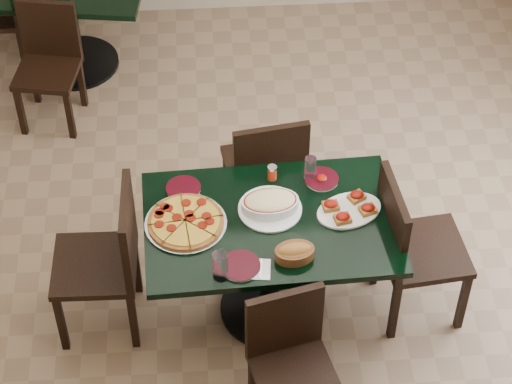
{
  "coord_description": "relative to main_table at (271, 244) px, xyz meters",
  "views": [
    {
      "loc": [
        -0.09,
        -3.71,
        4.57
      ],
      "look_at": [
        0.16,
        0.0,
        0.75
      ],
      "focal_mm": 70.0,
      "sensor_mm": 36.0,
      "label": 1
    }
  ],
  "objects": [
    {
      "name": "chair_left",
      "position": [
        -0.86,
        0.0,
        -0.03
      ],
      "size": [
        0.46,
        0.46,
        0.96
      ],
      "rotation": [
        0.0,
        0.0,
        -1.59
      ],
      "color": "black",
      "rests_on": "floor"
    },
    {
      "name": "back_chair_near",
      "position": [
        -1.33,
        1.82,
        -0.1
      ],
      "size": [
        0.46,
        0.46,
        0.84
      ],
      "rotation": [
        0.0,
        0.0,
        -0.18
      ],
      "color": "black",
      "rests_on": "floor"
    },
    {
      "name": "water_glass_a",
      "position": [
        0.23,
        0.31,
        0.25
      ],
      "size": [
        0.06,
        0.06,
        0.14
      ],
      "primitive_type": "cylinder",
      "color": "white",
      "rests_on": "main_table"
    },
    {
      "name": "chair_far",
      "position": [
        0.02,
        0.63,
        -0.05
      ],
      "size": [
        0.49,
        0.49,
        0.93
      ],
      "rotation": [
        0.0,
        0.0,
        3.3
      ],
      "color": "black",
      "rests_on": "floor"
    },
    {
      "name": "side_plate_near",
      "position": [
        -0.18,
        -0.3,
        0.19
      ],
      "size": [
        0.2,
        0.2,
        0.02
      ],
      "rotation": [
        0.0,
        0.0,
        -0.09
      ],
      "color": "white",
      "rests_on": "main_table"
    },
    {
      "name": "floor",
      "position": [
        -0.23,
        0.21,
        -0.57
      ],
      "size": [
        5.5,
        5.5,
        0.0
      ],
      "primitive_type": "plane",
      "color": "#7C6247",
      "rests_on": "ground"
    },
    {
      "name": "water_glass_b",
      "position": [
        -0.28,
        -0.36,
        0.26
      ],
      "size": [
        0.08,
        0.08,
        0.17
      ],
      "primitive_type": "cylinder",
      "color": "white",
      "rests_on": "main_table"
    },
    {
      "name": "bread_basket",
      "position": [
        0.1,
        -0.26,
        0.22
      ],
      "size": [
        0.22,
        0.16,
        0.09
      ],
      "rotation": [
        0.0,
        0.0,
        0.12
      ],
      "color": "brown",
      "rests_on": "main_table"
    },
    {
      "name": "lasagna_casserole",
      "position": [
        -0.0,
        0.08,
        0.23
      ],
      "size": [
        0.34,
        0.34,
        0.09
      ],
      "rotation": [
        0.0,
        0.0,
        0.06
      ],
      "color": "white",
      "rests_on": "main_table"
    },
    {
      "name": "side_plate_far_r",
      "position": [
        0.3,
        0.28,
        0.19
      ],
      "size": [
        0.19,
        0.19,
        0.03
      ],
      "rotation": [
        0.0,
        0.0,
        0.17
      ],
      "color": "white",
      "rests_on": "main_table"
    },
    {
      "name": "back_chair_left",
      "position": [
        -1.67,
        2.36,
        -0.03
      ],
      "size": [
        0.45,
        0.45,
        0.96
      ],
      "rotation": [
        0.0,
        0.0,
        -1.56
      ],
      "color": "black",
      "rests_on": "floor"
    },
    {
      "name": "back_table",
      "position": [
        -1.24,
        2.33,
        -0.04
      ],
      "size": [
        1.24,
        0.98,
        0.75
      ],
      "rotation": [
        0.0,
        0.0,
        -0.15
      ],
      "color": "black",
      "rests_on": "floor"
    },
    {
      "name": "pepperoni_pizza",
      "position": [
        -0.44,
        0.0,
        0.2
      ],
      "size": [
        0.43,
        0.43,
        0.04
      ],
      "rotation": [
        0.0,
        0.0,
        0.11
      ],
      "color": "silver",
      "rests_on": "main_table"
    },
    {
      "name": "chair_near",
      "position": [
        0.05,
        -0.65,
        -0.1
      ],
      "size": [
        0.48,
        0.48,
        0.84
      ],
      "rotation": [
        0.0,
        0.0,
        0.24
      ],
      "color": "black",
      "rests_on": "floor"
    },
    {
      "name": "side_plate_far_l",
      "position": [
        -0.45,
        0.26,
        0.19
      ],
      "size": [
        0.19,
        0.19,
        0.02
      ],
      "rotation": [
        0.0,
        0.0,
        -0.13
      ],
      "color": "white",
      "rests_on": "main_table"
    },
    {
      "name": "main_table",
      "position": [
        0.0,
        0.0,
        0.0
      ],
      "size": [
        1.36,
        0.9,
        0.75
      ],
      "rotation": [
        0.0,
        0.0,
        0.04
      ],
      "color": "black",
      "rests_on": "floor"
    },
    {
      "name": "chair_right",
      "position": [
        0.74,
        -0.02,
        -0.02
      ],
      "size": [
        0.5,
        0.5,
        0.97
      ],
      "rotation": [
        0.0,
        0.0,
        1.68
      ],
      "color": "black",
      "rests_on": "floor"
    },
    {
      "name": "bruschetta_platter",
      "position": [
        0.41,
        0.04,
        0.21
      ],
      "size": [
        0.42,
        0.35,
        0.05
      ],
      "rotation": [
        0.0,
        0.0,
        0.34
      ],
      "color": "white",
      "rests_on": "main_table"
    },
    {
      "name": "napkin_setting",
      "position": [
        -0.09,
        -0.32,
        0.18
      ],
      "size": [
        0.15,
        0.15,
        0.01
      ],
      "rotation": [
        0.0,
        0.0,
        -0.11
      ],
      "color": "white",
      "rests_on": "main_table"
    },
    {
      "name": "pepper_shaker",
      "position": [
        0.03,
        0.31,
        0.23
      ],
      "size": [
        0.05,
        0.05,
        0.09
      ],
      "color": "red",
      "rests_on": "main_table"
    }
  ]
}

